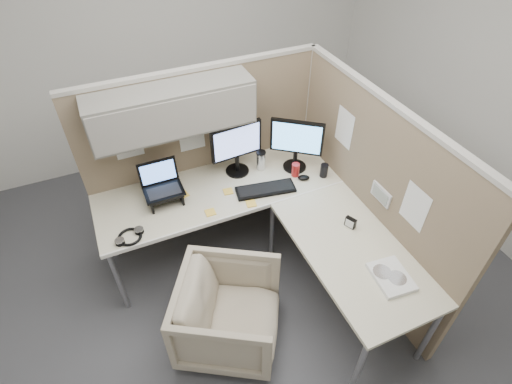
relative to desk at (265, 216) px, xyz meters
name	(u,v)px	position (x,y,z in m)	size (l,w,h in m)	color
ground	(257,286)	(-0.12, -0.13, -0.69)	(4.50, 4.50, 0.00)	#3E3F44
partition_back	(191,136)	(-0.34, 0.70, 0.41)	(2.00, 0.36, 1.63)	#857057
partition_right	(366,192)	(0.78, -0.19, 0.13)	(0.07, 2.03, 1.63)	#857057
desk	(265,216)	(0.00, 0.00, 0.00)	(2.00, 1.98, 0.73)	beige
office_chair	(229,310)	(-0.49, -0.46, -0.33)	(0.69, 0.65, 0.71)	beige
monitor_left	(236,145)	(-0.01, 0.55, 0.32)	(0.44, 0.20, 0.47)	black
monitor_right	(297,141)	(0.47, 0.41, 0.32)	(0.37, 0.29, 0.47)	black
laptop_station	(163,188)	(-0.67, 0.45, 0.16)	(0.30, 0.26, 0.31)	black
keyboard	(266,189)	(0.11, 0.23, 0.05)	(0.48, 0.16, 0.02)	black
mouse	(304,178)	(0.46, 0.23, 0.06)	(0.10, 0.06, 0.04)	black
travel_mug	(261,160)	(0.19, 0.51, 0.13)	(0.08, 0.08, 0.18)	silver
soda_can_green	(324,170)	(0.64, 0.20, 0.10)	(0.07, 0.07, 0.12)	black
soda_can_silver	(296,170)	(0.42, 0.31, 0.10)	(0.07, 0.07, 0.12)	#B21E1E
sticky_note_c	(183,195)	(-0.52, 0.45, 0.05)	(0.08, 0.08, 0.01)	yellow
sticky_note_d	(228,191)	(-0.18, 0.34, 0.05)	(0.08, 0.08, 0.01)	yellow
sticky_note_a	(210,212)	(-0.39, 0.17, 0.05)	(0.08, 0.08, 0.01)	yellow
sticky_note_b	(251,204)	(-0.06, 0.13, 0.05)	(0.08, 0.08, 0.01)	yellow
headphones	(130,237)	(-1.00, 0.16, 0.06)	(0.22, 0.22, 0.03)	black
paper_stack	(391,277)	(0.50, -0.88, 0.06)	(0.25, 0.30, 0.03)	white
desk_clock	(350,223)	(0.51, -0.38, 0.08)	(0.06, 0.09, 0.08)	black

